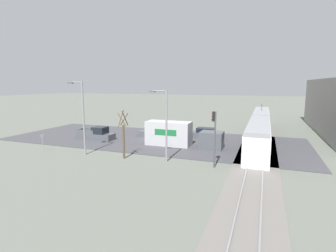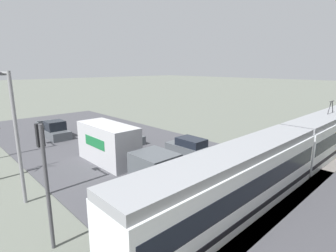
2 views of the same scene
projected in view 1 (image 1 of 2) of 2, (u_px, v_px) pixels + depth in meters
ground_plane at (152, 140)px, 38.77m from camera, size 320.00×320.00×0.00m
road_surface at (152, 139)px, 38.76m from camera, size 16.46×43.02×0.08m
rail_bed at (258, 148)px, 33.62m from camera, size 53.68×4.40×0.22m
light_rail_tram at (260, 127)px, 38.81m from camera, size 30.71×2.65×4.64m
box_truck at (179, 135)px, 34.31m from camera, size 2.41×10.14×3.15m
pickup_truck at (96, 134)px, 38.45m from camera, size 1.98×5.56×1.90m
sedan_car_0 at (154, 133)px, 40.31m from camera, size 1.84×4.71×1.49m
sedan_car_1 at (205, 134)px, 39.26m from camera, size 1.89×4.75×1.57m
traffic_light_pole at (214, 132)px, 25.19m from camera, size 0.28×0.47×5.53m
street_tree at (124, 137)px, 28.54m from camera, size 1.26×1.04×5.35m
street_lamp_near_crossing at (82, 113)px, 29.85m from camera, size 0.36×1.95×8.44m
street_lamp_mid_block at (164, 120)px, 27.15m from camera, size 0.36×1.95×7.53m
no_parking_sign at (43, 141)px, 31.69m from camera, size 0.32×0.08×2.13m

